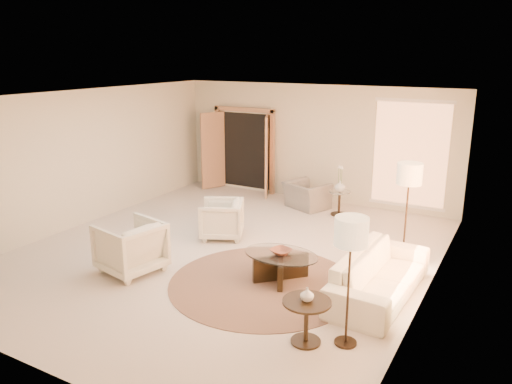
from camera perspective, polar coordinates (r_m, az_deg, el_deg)
The scene contains 18 objects.
room at distance 8.74m, azimuth -3.57°, elevation 1.61°, with size 7.04×8.04×2.83m.
windows_right at distance 7.62m, azimuth 19.27°, elevation -1.73°, with size 0.10×6.40×2.40m, color #F09A60, non-canonical shape.
window_back_corner at distance 11.51m, azimuth 17.18°, elevation 4.11°, with size 1.70×0.10×2.40m, color #F09A60, non-canonical shape.
curtains_right at distance 8.50m, azimuth 20.03°, elevation -0.41°, with size 0.06×5.20×2.60m, color #D1BB87, non-canonical shape.
french_doors at distance 12.96m, azimuth -1.50°, elevation 4.75°, with size 1.95×0.66×2.16m.
area_rug at distance 7.99m, azimuth 0.82°, elevation -10.37°, with size 2.98×2.98×0.01m, color #442B21.
sofa at distance 7.71m, azimuth 13.98°, elevation -9.16°, with size 2.31×0.90×0.68m, color white.
armchair_left at distance 9.78m, azimuth -3.97°, elevation -2.89°, with size 0.80×0.75×0.82m, color white.
armchair_right at distance 8.49m, azimuth -14.16°, elevation -5.84°, with size 0.92×0.86×0.95m, color white.
accent_chair at distance 11.67m, azimuth 5.82°, elevation 0.13°, with size 0.94×0.61×0.82m, color gray.
coffee_table at distance 8.01m, azimuth 2.85°, elevation -8.17°, with size 1.41×1.41×0.45m.
end_table at distance 6.37m, azimuth 5.79°, elevation -13.71°, with size 0.61×0.61×0.58m.
side_table at distance 11.27m, azimuth 9.50°, elevation -0.97°, with size 0.47×0.47×0.55m.
floor_lamp_near at distance 8.71m, azimuth 17.11°, elevation 1.50°, with size 0.42×0.42×1.75m.
floor_lamp_far at distance 5.99m, azimuth 10.82°, elevation -5.14°, with size 0.40×0.40×1.66m.
bowl at distance 7.93m, azimuth 2.87°, elevation -6.81°, with size 0.32×0.32×0.08m, color brown.
end_vase at distance 6.25m, azimuth 5.86°, elevation -11.58°, with size 0.17×0.17×0.18m, color white.
side_vase at distance 11.18m, azimuth 9.58°, elevation 0.68°, with size 0.23×0.23×0.24m, color white.
Camera 1 is at (4.61, -7.12, 3.51)m, focal length 35.00 mm.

